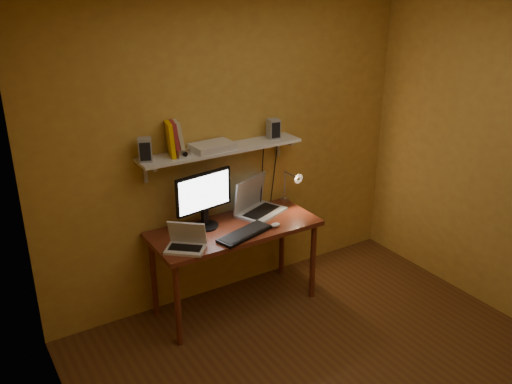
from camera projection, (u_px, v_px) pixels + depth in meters
room at (361, 217)px, 3.31m from camera, size 3.44×3.24×2.64m
desk at (235, 236)px, 4.47m from camera, size 1.40×0.60×0.75m
wall_shelf at (222, 150)px, 4.36m from camera, size 1.40×0.25×0.21m
monitor at (204, 197)px, 4.34m from camera, size 0.52×0.25×0.47m
laptop at (256, 203)px, 4.69m from camera, size 0.49×0.43×0.31m
netbook at (186, 241)px, 4.07m from camera, size 0.35×0.34×0.21m
keyboard at (245, 234)px, 4.29m from camera, size 0.51×0.29×0.03m
mouse at (275, 225)px, 4.43m from camera, size 0.09×0.06×0.03m
desk_lamp at (292, 183)px, 4.78m from camera, size 0.09×0.23×0.38m
speaker_left at (145, 150)px, 4.02m from camera, size 0.13×0.13×0.18m
speaker_right at (273, 129)px, 4.58m from camera, size 0.11×0.11×0.17m
books at (175, 139)px, 4.13m from camera, size 0.17×0.19×0.27m
shelf_camera at (184, 154)px, 4.12m from camera, size 0.11×0.06×0.06m
router at (212, 147)px, 4.30m from camera, size 0.34×0.24×0.06m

